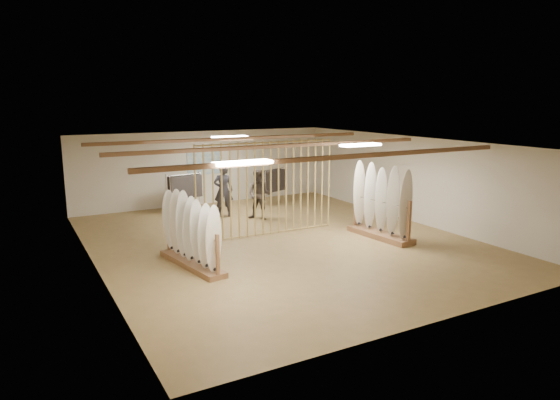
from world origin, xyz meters
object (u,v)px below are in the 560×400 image
rack_left (191,242)px  shopper_b (259,191)px  rack_right (381,213)px  clothing_rack_b (273,181)px  clothing_rack_a (185,187)px  shopper_a (223,187)px

rack_left → shopper_b: (3.59, 3.51, 0.35)m
rack_left → rack_right: bearing=-11.7°
rack_left → clothing_rack_b: rack_left is taller
clothing_rack_a → clothing_rack_b: clothing_rack_b is taller
clothing_rack_a → shopper_a: bearing=-64.6°
clothing_rack_b → shopper_a: bearing=178.4°
clothing_rack_b → shopper_a: size_ratio=0.69×
rack_right → clothing_rack_a: size_ratio=1.64×
rack_right → shopper_a: rack_right is taller
rack_right → shopper_b: size_ratio=1.19×
rack_left → clothing_rack_a: 6.16m
rack_left → shopper_b: bearing=34.8°
rack_right → shopper_b: bearing=114.2°
rack_right → shopper_b: (-2.09, 3.73, 0.23)m
shopper_a → shopper_b: (0.88, -0.99, -0.07)m
rack_left → clothing_rack_b: 7.49m
clothing_rack_b → shopper_b: (-1.53, -1.94, 0.04)m
shopper_a → shopper_b: shopper_a is taller
shopper_a → shopper_b: size_ratio=1.07×
rack_left → shopper_b: size_ratio=1.35×
rack_right → clothing_rack_a: (-3.88, 6.09, 0.18)m
shopper_b → clothing_rack_a: bearing=171.4°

